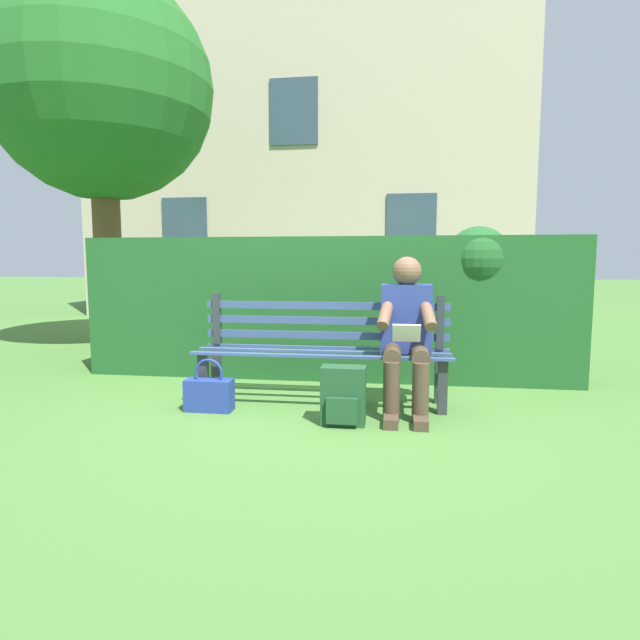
# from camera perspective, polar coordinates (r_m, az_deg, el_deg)

# --- Properties ---
(ground) EXTENTS (60.00, 60.00, 0.00)m
(ground) POSITION_cam_1_polar(r_m,az_deg,el_deg) (4.20, 0.20, -9.08)
(ground) COLOR #477533
(park_bench) EXTENTS (2.00, 0.46, 0.86)m
(park_bench) POSITION_cam_1_polar(r_m,az_deg,el_deg) (4.18, 0.35, -2.96)
(park_bench) COLOR #2D3338
(park_bench) RESTS_ON ground
(person_seated) EXTENTS (0.44, 0.73, 1.16)m
(person_seated) POSITION_cam_1_polar(r_m,az_deg,el_deg) (3.94, 9.37, -1.15)
(person_seated) COLOR navy
(person_seated) RESTS_ON ground
(hedge_backdrop) EXTENTS (4.67, 0.72, 1.44)m
(hedge_backdrop) POSITION_cam_1_polar(r_m,az_deg,el_deg) (5.12, 1.14, 1.80)
(hedge_backdrop) COLOR #1E5123
(hedge_backdrop) RESTS_ON ground
(tree) EXTENTS (2.95, 2.81, 4.70)m
(tree) POSITION_cam_1_polar(r_m,az_deg,el_deg) (7.82, -23.31, 21.57)
(tree) COLOR brown
(tree) RESTS_ON ground
(building_facade) EXTENTS (8.72, 2.99, 6.24)m
(building_facade) POSITION_cam_1_polar(r_m,az_deg,el_deg) (11.67, -1.37, 16.31)
(building_facade) COLOR #BCAD93
(building_facade) RESTS_ON ground
(backpack) EXTENTS (0.30, 0.24, 0.41)m
(backpack) POSITION_cam_1_polar(r_m,az_deg,el_deg) (3.64, 2.56, -8.29)
(backpack) COLOR #1E4728
(backpack) RESTS_ON ground
(handbag) EXTENTS (0.35, 0.15, 0.40)m
(handbag) POSITION_cam_1_polar(r_m,az_deg,el_deg) (4.06, -11.99, -7.85)
(handbag) COLOR navy
(handbag) RESTS_ON ground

